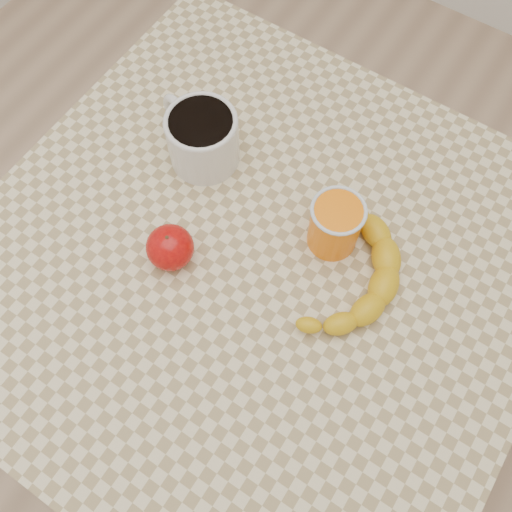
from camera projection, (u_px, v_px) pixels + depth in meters
The scene contains 6 objects.
ground at pixel (256, 379), 1.49m from camera, with size 3.00×3.00×0.00m, color tan.
table at pixel (256, 284), 0.88m from camera, with size 0.80×0.80×0.75m.
coffee_mug at pixel (201, 136), 0.84m from camera, with size 0.16×0.13×0.09m.
orange_juice_glass at pixel (335, 225), 0.78m from camera, with size 0.08×0.08×0.09m.
apple at pixel (170, 247), 0.78m from camera, with size 0.09×0.09×0.06m.
banana at pixel (346, 268), 0.78m from camera, with size 0.23×0.29×0.04m, color gold, non-canonical shape.
Camera 1 is at (0.18, -0.28, 1.49)m, focal length 40.00 mm.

